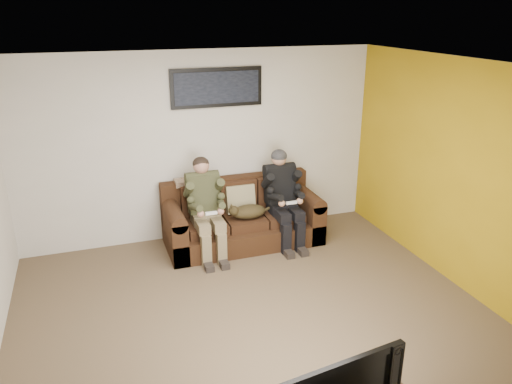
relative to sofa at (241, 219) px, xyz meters
name	(u,v)px	position (x,y,z in m)	size (l,w,h in m)	color
floor	(255,317)	(-0.43, -1.83, -0.33)	(5.00, 5.00, 0.00)	brown
ceiling	(254,68)	(-0.43, -1.83, 2.27)	(5.00, 5.00, 0.00)	silver
wall_back	(202,147)	(-0.43, 0.42, 0.97)	(5.00, 5.00, 0.00)	beige
wall_front	(381,340)	(-0.43, -4.08, 0.97)	(5.00, 5.00, 0.00)	beige
wall_right	(463,177)	(2.07, -1.83, 0.97)	(4.50, 4.50, 0.00)	beige
accent_wall_right	(463,177)	(2.06, -1.83, 0.97)	(4.50, 4.50, 0.00)	#B08B11
sofa	(241,219)	(0.00, 0.00, 0.00)	(2.12, 0.91, 0.87)	#341D0F
throw_pillow	(240,199)	(0.00, 0.04, 0.29)	(0.40, 0.12, 0.38)	#91875F
throw_blanket	(190,182)	(-0.64, 0.27, 0.54)	(0.43, 0.21, 0.08)	tan
person_left	(205,202)	(-0.54, -0.18, 0.39)	(0.51, 0.87, 1.28)	#7E6E4E
person_right	(283,193)	(0.54, -0.18, 0.39)	(0.51, 0.86, 1.29)	black
cat	(247,212)	(0.02, -0.22, 0.20)	(0.66, 0.26, 0.24)	#42351A
framed_poster	(217,88)	(-0.20, 0.39, 1.77)	(1.25, 0.05, 0.52)	black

